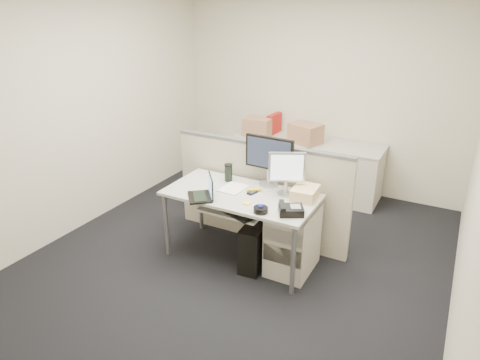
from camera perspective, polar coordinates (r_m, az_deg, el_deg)
The scene contains 27 objects.
floor at distance 4.58m, azimuth 0.12°, elevation -10.19°, with size 4.00×4.50×0.01m, color black.
wall_back at distance 6.03m, azimuth 10.46°, elevation 11.54°, with size 4.00×0.02×2.70m, color beige.
wall_front at distance 2.42m, azimuth -26.08°, elevation -7.72°, with size 4.00×0.02×2.70m, color beige.
wall_left at distance 5.22m, azimuth -19.86°, elevation 8.87°, with size 0.02×4.50×2.70m, color beige.
desk at distance 4.25m, azimuth 0.13°, elevation -2.59°, with size 1.50×0.75×0.73m.
keyboard_tray at distance 4.13m, azimuth -1.05°, elevation -4.08°, with size 0.62×0.32×0.02m, color #BBBAAE.
drawer_pedestal at distance 4.25m, azimuth 7.07°, elevation -7.95°, with size 0.40×0.55×0.65m, color beige.
cubicle_partition at distance 4.66m, azimuth 2.71°, elevation -1.80°, with size 2.00×0.06×1.10m, color #A59E86.
back_counter at distance 6.01m, azimuth 8.83°, elevation 1.75°, with size 2.00×0.60×0.72m, color beige.
monitor_main at distance 4.33m, azimuth 3.89°, elevation 2.50°, with size 0.52×0.20×0.52m, color black.
monitor_small at distance 4.13m, azimuth 6.21°, elevation 0.77°, with size 0.35×0.18×0.43m, color #B7B7BC.
laptop at distance 4.10m, azimuth -5.42°, elevation -0.99°, with size 0.29×0.22×0.22m, color black.
trackball at distance 3.84m, azimuth 2.78°, elevation -3.98°, with size 0.13×0.13×0.05m, color black.
desk_phone at distance 3.84m, azimuth 6.81°, elevation -4.04°, with size 0.22×0.18×0.07m, color black.
paper_stack at distance 4.32m, azimuth -0.92°, elevation -1.12°, with size 0.22×0.28×0.01m, color white.
sticky_pad at distance 4.01m, azimuth 0.92°, elevation -3.09°, with size 0.07×0.07×0.01m, color yellow.
travel_mug at distance 4.48m, azimuth -1.54°, elevation 0.92°, with size 0.08×0.08×0.17m, color black.
banana at distance 4.26m, azimuth 1.89°, elevation -1.31°, with size 0.17×0.04×0.04m, color gold.
cellphone at distance 4.22m, azimuth 1.65°, elevation -1.71°, with size 0.06×0.11×0.01m, color black.
manila_folders at distance 4.15m, azimuth 8.69°, elevation -1.68°, with size 0.23×0.29×0.11m, color #EBC282.
keyboard at distance 4.07m, azimuth -0.76°, elevation -4.14°, with size 0.48×0.17×0.03m, color black.
pc_tower_desk at distance 4.33m, azimuth 2.17°, elevation -8.51°, with size 0.20×0.50×0.47m, color black.
pc_tower_spare_dark at distance 6.53m, azimuth -2.79°, elevation 2.52°, with size 0.20×0.49×0.46m, color black.
pc_tower_spare_silver at distance 6.68m, azimuth -2.22°, elevation 3.04°, with size 0.20×0.50×0.46m, color #B7B7BC.
cardboard_box_left at distance 6.00m, azimuth 2.39°, elevation 6.99°, with size 0.37×0.28×0.28m, color #AB7C5F.
cardboard_box_right at distance 5.74m, azimuth 8.71°, elevation 6.05°, with size 0.39×0.30×0.28m, color #AB7C5F.
red_binder at distance 6.13m, azimuth 4.57°, elevation 7.40°, with size 0.08×0.32×0.30m, color #AB150F.
Camera 1 is at (1.81, -3.39, 2.48)m, focal length 32.00 mm.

